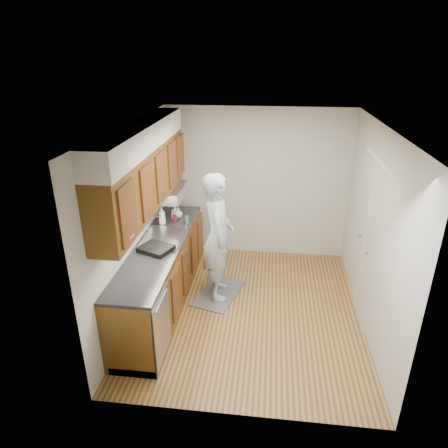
# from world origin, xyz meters

# --- Properties ---
(floor) EXTENTS (3.50, 3.50, 0.00)m
(floor) POSITION_xyz_m (0.00, 0.00, 0.00)
(floor) COLOR olive
(floor) RESTS_ON ground
(ceiling) EXTENTS (3.50, 3.50, 0.00)m
(ceiling) POSITION_xyz_m (0.00, 0.00, 2.50)
(ceiling) COLOR white
(ceiling) RESTS_ON wall_left
(wall_left) EXTENTS (0.02, 3.50, 2.50)m
(wall_left) POSITION_xyz_m (-1.50, 0.00, 1.25)
(wall_left) COLOR #B7B6AC
(wall_left) RESTS_ON floor
(wall_right) EXTENTS (0.02, 3.50, 2.50)m
(wall_right) POSITION_xyz_m (1.50, 0.00, 1.25)
(wall_right) COLOR #B7B6AC
(wall_right) RESTS_ON floor
(wall_back) EXTENTS (3.00, 0.02, 2.50)m
(wall_back) POSITION_xyz_m (0.00, 1.75, 1.25)
(wall_back) COLOR #B7B6AC
(wall_back) RESTS_ON floor
(counter) EXTENTS (0.64, 2.80, 1.30)m
(counter) POSITION_xyz_m (-1.20, -0.00, 0.49)
(counter) COLOR brown
(counter) RESTS_ON floor
(upper_cabinets) EXTENTS (0.47, 2.80, 1.21)m
(upper_cabinets) POSITION_xyz_m (-1.33, 0.05, 1.95)
(upper_cabinets) COLOR brown
(upper_cabinets) RESTS_ON wall_left
(closet_door) EXTENTS (0.02, 1.22, 2.05)m
(closet_door) POSITION_xyz_m (1.49, 0.30, 1.02)
(closet_door) COLOR silver
(closet_door) RESTS_ON wall_right
(floor_mat) EXTENTS (0.74, 0.99, 0.02)m
(floor_mat) POSITION_xyz_m (-0.46, 0.33, 0.01)
(floor_mat) COLOR slate
(floor_mat) RESTS_ON floor
(person) EXTENTS (0.60, 0.80, 2.07)m
(person) POSITION_xyz_m (-0.46, 0.33, 1.05)
(person) COLOR #A4BAC7
(person) RESTS_ON floor_mat
(soap_bottle_a) EXTENTS (0.14, 0.14, 0.27)m
(soap_bottle_a) POSITION_xyz_m (-1.33, 0.64, 1.07)
(soap_bottle_a) COLOR white
(soap_bottle_a) RESTS_ON counter
(soap_bottle_b) EXTENTS (0.11, 0.11, 0.20)m
(soap_bottle_b) POSITION_xyz_m (-1.19, 0.90, 1.04)
(soap_bottle_b) COLOR white
(soap_bottle_b) RESTS_ON counter
(soap_bottle_c) EXTENTS (0.18, 0.18, 0.16)m
(soap_bottle_c) POSITION_xyz_m (-1.15, 0.91, 1.02)
(soap_bottle_c) COLOR white
(soap_bottle_c) RESTS_ON counter
(soda_can) EXTENTS (0.08, 0.08, 0.11)m
(soda_can) POSITION_xyz_m (-1.16, 0.72, 1.00)
(soda_can) COLOR red
(soda_can) RESTS_ON counter
(steel_can) EXTENTS (0.08, 0.08, 0.13)m
(steel_can) POSITION_xyz_m (-0.97, 0.70, 1.00)
(steel_can) COLOR #A5A5AA
(steel_can) RESTS_ON counter
(dish_rack) EXTENTS (0.49, 0.45, 0.06)m
(dish_rack) POSITION_xyz_m (-1.19, -0.20, 0.97)
(dish_rack) COLOR black
(dish_rack) RESTS_ON counter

